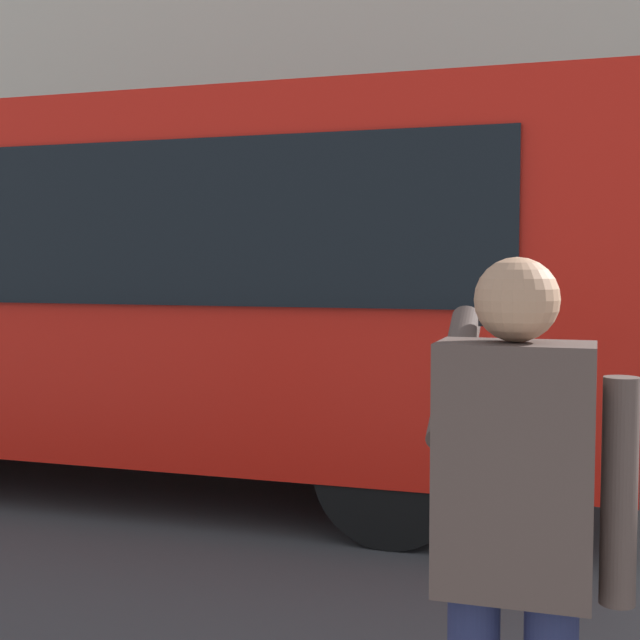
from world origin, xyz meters
name	(u,v)px	position (x,y,z in m)	size (l,w,h in m)	color
ground_plane	(583,512)	(0.00, 0.00, 0.00)	(60.00, 60.00, 0.00)	#38383A
red_bus	(78,280)	(4.19, 0.09, 1.68)	(9.05, 2.54, 3.08)	red
pedestrian_photographer	(515,528)	(0.11, 4.37, 1.14)	(0.53, 0.52, 1.70)	#1E2347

